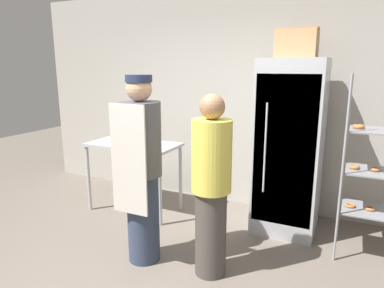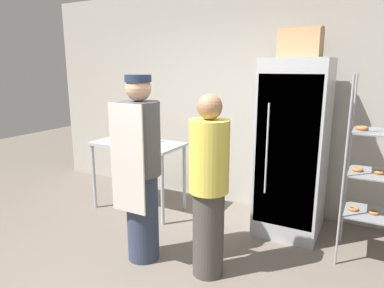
{
  "view_description": "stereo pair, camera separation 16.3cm",
  "coord_description": "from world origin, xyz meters",
  "px_view_note": "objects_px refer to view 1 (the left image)",
  "views": [
    {
      "loc": [
        1.38,
        -2.15,
        1.85
      ],
      "look_at": [
        -0.01,
        0.78,
        1.11
      ],
      "focal_mm": 32.0,
      "sensor_mm": 36.0,
      "label": 1
    },
    {
      "loc": [
        1.53,
        -2.08,
        1.85
      ],
      "look_at": [
        -0.01,
        0.78,
        1.11
      ],
      "focal_mm": 32.0,
      "sensor_mm": 36.0,
      "label": 2
    }
  ],
  "objects_px": {
    "blender_pitcher": "(120,132)",
    "person_customer": "(211,186)",
    "cardboard_storage_box": "(297,43)",
    "donut_box": "(133,140)",
    "refrigerator": "(290,147)",
    "baking_rack": "(375,171)",
    "person_baker": "(141,168)"
  },
  "relations": [
    {
      "from": "baking_rack",
      "to": "person_baker",
      "type": "height_order",
      "value": "baking_rack"
    },
    {
      "from": "donut_box",
      "to": "cardboard_storage_box",
      "type": "relative_size",
      "value": 0.67
    },
    {
      "from": "donut_box",
      "to": "refrigerator",
      "type": "bearing_deg",
      "value": 10.84
    },
    {
      "from": "refrigerator",
      "to": "person_baker",
      "type": "xyz_separation_m",
      "value": [
        -1.12,
        -1.28,
        -0.04
      ]
    },
    {
      "from": "refrigerator",
      "to": "cardboard_storage_box",
      "type": "bearing_deg",
      "value": 93.44
    },
    {
      "from": "baking_rack",
      "to": "person_customer",
      "type": "distance_m",
      "value": 1.6
    },
    {
      "from": "cardboard_storage_box",
      "to": "baking_rack",
      "type": "bearing_deg",
      "value": -20.43
    },
    {
      "from": "blender_pitcher",
      "to": "person_customer",
      "type": "height_order",
      "value": "person_customer"
    },
    {
      "from": "baking_rack",
      "to": "person_customer",
      "type": "relative_size",
      "value": 1.09
    },
    {
      "from": "refrigerator",
      "to": "cardboard_storage_box",
      "type": "distance_m",
      "value": 1.12
    },
    {
      "from": "donut_box",
      "to": "cardboard_storage_box",
      "type": "xyz_separation_m",
      "value": [
        1.86,
        0.4,
        1.14
      ]
    },
    {
      "from": "refrigerator",
      "to": "donut_box",
      "type": "height_order",
      "value": "refrigerator"
    },
    {
      "from": "blender_pitcher",
      "to": "cardboard_storage_box",
      "type": "relative_size",
      "value": 0.61
    },
    {
      "from": "cardboard_storage_box",
      "to": "person_customer",
      "type": "xyz_separation_m",
      "value": [
        -0.44,
        -1.26,
        -1.25
      ]
    },
    {
      "from": "person_baker",
      "to": "donut_box",
      "type": "bearing_deg",
      "value": 128.76
    },
    {
      "from": "refrigerator",
      "to": "cardboard_storage_box",
      "type": "height_order",
      "value": "cardboard_storage_box"
    },
    {
      "from": "baking_rack",
      "to": "person_baker",
      "type": "xyz_separation_m",
      "value": [
        -1.96,
        -1.01,
        0.05
      ]
    },
    {
      "from": "person_baker",
      "to": "cardboard_storage_box",
      "type": "bearing_deg",
      "value": 49.93
    },
    {
      "from": "cardboard_storage_box",
      "to": "person_customer",
      "type": "height_order",
      "value": "cardboard_storage_box"
    },
    {
      "from": "baking_rack",
      "to": "person_baker",
      "type": "distance_m",
      "value": 2.21
    },
    {
      "from": "person_baker",
      "to": "person_customer",
      "type": "height_order",
      "value": "person_baker"
    },
    {
      "from": "refrigerator",
      "to": "baking_rack",
      "type": "height_order",
      "value": "refrigerator"
    },
    {
      "from": "blender_pitcher",
      "to": "cardboard_storage_box",
      "type": "xyz_separation_m",
      "value": [
        2.12,
        0.31,
        1.07
      ]
    },
    {
      "from": "blender_pitcher",
      "to": "cardboard_storage_box",
      "type": "bearing_deg",
      "value": 8.26
    },
    {
      "from": "refrigerator",
      "to": "baking_rack",
      "type": "relative_size",
      "value": 1.08
    },
    {
      "from": "person_customer",
      "to": "person_baker",
      "type": "bearing_deg",
      "value": -174.25
    },
    {
      "from": "blender_pitcher",
      "to": "person_customer",
      "type": "xyz_separation_m",
      "value": [
        1.68,
        -0.95,
        -0.18
      ]
    },
    {
      "from": "baking_rack",
      "to": "person_baker",
      "type": "relative_size",
      "value": 1.0
    },
    {
      "from": "donut_box",
      "to": "person_customer",
      "type": "distance_m",
      "value": 1.66
    },
    {
      "from": "person_customer",
      "to": "blender_pitcher",
      "type": "bearing_deg",
      "value": 150.46
    },
    {
      "from": "cardboard_storage_box",
      "to": "refrigerator",
      "type": "bearing_deg",
      "value": -86.56
    },
    {
      "from": "baking_rack",
      "to": "blender_pitcher",
      "type": "relative_size",
      "value": 6.78
    }
  ]
}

